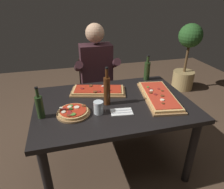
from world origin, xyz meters
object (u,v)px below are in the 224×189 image
Objects in this scene: pizza_rectangular_front at (98,91)px; wine_bottle_dark at (107,90)px; dining_table at (113,111)px; potted_plant_corner at (187,56)px; seated_diner at (97,74)px; pizza_round_far at (73,112)px; vinegar_bottle_green at (147,70)px; pizza_rectangular_left at (159,96)px; tumbler_near_camera at (99,108)px; oil_bottle_amber at (40,106)px; diner_chair at (96,88)px.

pizza_rectangular_front is 0.28m from wine_bottle_dark.
potted_plant_corner is at bearing 40.15° from dining_table.
potted_plant_corner is (1.77, 0.75, -0.11)m from seated_diner.
pizza_rectangular_front is at bearing 51.64° from pizza_round_far.
vinegar_bottle_green is at bearing 31.57° from pizza_round_far.
pizza_rectangular_front and pizza_rectangular_left have the same top height.
tumbler_near_camera is at bearing -8.72° from pizza_round_far.
wine_bottle_dark is 1.30× the size of oil_bottle_amber.
pizza_round_far is 0.26m from oil_bottle_amber.
diner_chair reaches higher than pizza_rectangular_front.
pizza_round_far is 0.31× the size of diner_chair.
potted_plant_corner is (2.13, 1.60, -0.13)m from pizza_round_far.
dining_table is 1.05× the size of seated_diner.
wine_bottle_dark is 0.77m from seated_diner.
dining_table is 0.87m from diner_chair.
pizza_rectangular_left is 1.03m from diner_chair.
diner_chair is at bearing 86.75° from wine_bottle_dark.
tumbler_near_camera is 0.12× the size of diner_chair.
pizza_round_far is at bearing -173.56° from pizza_rectangular_left.
dining_table is 0.74m from seated_diner.
pizza_rectangular_front is 0.49× the size of potted_plant_corner.
wine_bottle_dark is 1.21× the size of vinegar_bottle_green.
vinegar_bottle_green is (0.57, 0.44, -0.02)m from wine_bottle_dark.
vinegar_bottle_green is at bearing -139.63° from potted_plant_corner.
diner_chair is (0.36, 0.98, -0.27)m from pizza_round_far.
dining_table is at bearing -140.40° from vinegar_bottle_green.
dining_table is at bearing 19.88° from wine_bottle_dark.
pizza_round_far is (-0.81, -0.09, 0.00)m from pizza_rectangular_left.
oil_bottle_amber is 1.18m from diner_chair.
seated_diner is at bearing -157.13° from potted_plant_corner.
wine_bottle_dark is at bearing -140.42° from potted_plant_corner.
seated_diner is (0.36, 0.86, -0.02)m from pizza_round_far.
wine_bottle_dark reaches higher than tumbler_near_camera.
seated_diner is (0.08, 0.51, -0.02)m from pizza_rectangular_front.
diner_chair is at bearing 117.03° from pizza_rectangular_left.
tumbler_near_camera reaches higher than dining_table.
pizza_round_far is 0.93m from seated_diner.
tumbler_near_camera is at bearing -139.68° from vinegar_bottle_green.
oil_bottle_amber is 2.52× the size of tumbler_near_camera.
diner_chair is (-0.52, 0.44, -0.37)m from vinegar_bottle_green.
pizza_rectangular_front reaches higher than dining_table.
potted_plant_corner is (1.77, 0.63, 0.14)m from diner_chair.
tumbler_near_camera is at bearing -100.29° from pizza_rectangular_front.
vinegar_bottle_green is 0.77m from diner_chair.
potted_plant_corner is (1.82, 1.51, -0.25)m from wine_bottle_dark.
seated_diner reaches higher than pizza_rectangular_left.
potted_plant_corner is at bearing 34.17° from pizza_rectangular_front.
pizza_round_far is 0.34m from wine_bottle_dark.
wine_bottle_dark is at bearing -93.25° from diner_chair.
oil_bottle_amber is at bearing -170.94° from dining_table.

